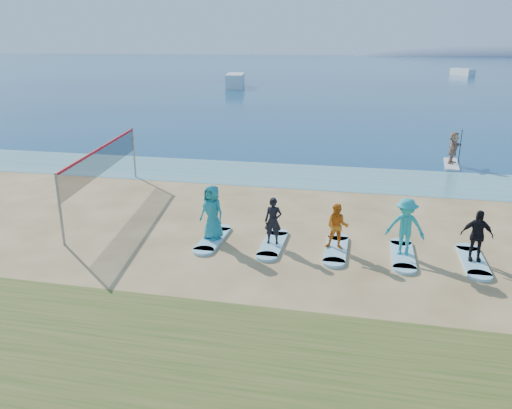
% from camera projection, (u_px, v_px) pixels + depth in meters
% --- Properties ---
extents(ground, '(600.00, 600.00, 0.00)m').
position_uv_depth(ground, '(279.00, 259.00, 15.61)').
color(ground, tan).
rests_on(ground, ground).
extents(shallow_water, '(600.00, 600.00, 0.00)m').
position_uv_depth(shallow_water, '(315.00, 177.00, 25.37)').
color(shallow_water, teal).
rests_on(shallow_water, ground).
extents(ocean, '(600.00, 600.00, 0.00)m').
position_uv_depth(ocean, '(363.00, 65.00, 164.28)').
color(ocean, navy).
rests_on(ocean, ground).
extents(volleyball_net, '(1.72, 8.94, 2.50)m').
position_uv_depth(volleyball_net, '(103.00, 160.00, 20.48)').
color(volleyball_net, gray).
rests_on(volleyball_net, ground).
extents(paddleboard, '(0.99, 3.05, 0.12)m').
position_uv_depth(paddleboard, '(451.00, 164.00, 27.74)').
color(paddleboard, silver).
rests_on(paddleboard, ground).
extents(paddleboarder, '(1.08, 1.70, 1.75)m').
position_uv_depth(paddleboarder, '(453.00, 148.00, 27.45)').
color(paddleboarder, tan).
rests_on(paddleboarder, paddleboard).
extents(boat_offshore_a, '(4.16, 9.01, 2.04)m').
position_uv_depth(boat_offshore_a, '(235.00, 87.00, 78.10)').
color(boat_offshore_a, silver).
rests_on(boat_offshore_a, ground).
extents(boat_offshore_b, '(4.39, 6.85, 1.42)m').
position_uv_depth(boat_offshore_b, '(462.00, 75.00, 107.73)').
color(boat_offshore_b, silver).
rests_on(boat_offshore_b, ground).
extents(surfboard_0, '(0.70, 2.20, 0.09)m').
position_uv_depth(surfboard_0, '(213.00, 239.00, 17.12)').
color(surfboard_0, '#95D3E7').
rests_on(surfboard_0, ground).
extents(student_0, '(1.08, 0.90, 1.88)m').
position_uv_depth(student_0, '(212.00, 212.00, 16.82)').
color(student_0, teal).
rests_on(student_0, surfboard_0).
extents(surfboard_1, '(0.70, 2.20, 0.09)m').
position_uv_depth(surfboard_1, '(273.00, 244.00, 16.69)').
color(surfboard_1, '#95D3E7').
rests_on(surfboard_1, ground).
extents(student_1, '(0.57, 0.38, 1.57)m').
position_uv_depth(student_1, '(273.00, 221.00, 16.43)').
color(student_1, black).
rests_on(student_1, surfboard_1).
extents(surfboard_2, '(0.70, 2.20, 0.09)m').
position_uv_depth(surfboard_2, '(336.00, 250.00, 16.26)').
color(surfboard_2, '#95D3E7').
rests_on(surfboard_2, ground).
extents(student_2, '(0.76, 0.60, 1.51)m').
position_uv_depth(student_2, '(337.00, 227.00, 16.01)').
color(student_2, orange).
rests_on(student_2, surfboard_2).
extents(surfboard_3, '(0.70, 2.20, 0.09)m').
position_uv_depth(surfboard_3, '(403.00, 255.00, 15.82)').
color(surfboard_3, '#95D3E7').
rests_on(surfboard_3, ground).
extents(student_3, '(1.29, 0.88, 1.84)m').
position_uv_depth(student_3, '(405.00, 227.00, 15.53)').
color(student_3, teal).
rests_on(student_3, surfboard_3).
extents(surfboard_4, '(0.70, 2.20, 0.09)m').
position_uv_depth(surfboard_4, '(473.00, 261.00, 15.39)').
color(surfboard_4, '#95D3E7').
rests_on(surfboard_4, ground).
extents(student_4, '(0.96, 0.43, 1.61)m').
position_uv_depth(student_4, '(477.00, 235.00, 15.13)').
color(student_4, black).
rests_on(student_4, surfboard_4).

